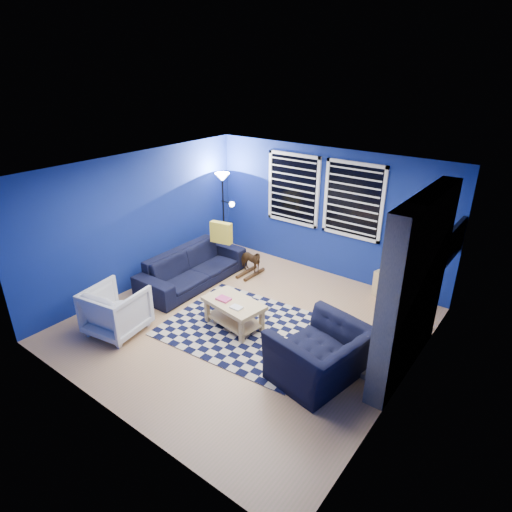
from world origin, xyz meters
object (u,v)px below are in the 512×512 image
at_px(armchair_big, 320,355).
at_px(cabinet, 393,286).
at_px(tv, 453,243).
at_px(armchair_bent, 116,310).
at_px(coffee_table, 234,309).
at_px(rocking_horse, 250,261).
at_px(floor_lamp, 223,189).
at_px(sofa, 193,267).

height_order(armchair_big, cabinet, armchair_big).
bearing_deg(armchair_big, cabinet, -169.08).
xyz_separation_m(tv, armchair_bent, (-3.96, -3.36, -1.02)).
height_order(armchair_bent, coffee_table, armchair_bent).
distance_m(tv, coffee_table, 3.53).
bearing_deg(armchair_big, armchair_bent, -62.69).
distance_m(armchair_bent, cabinet, 4.74).
xyz_separation_m(rocking_horse, floor_lamp, (-1.07, 0.47, 1.18)).
relative_size(armchair_big, armchair_bent, 1.42).
bearing_deg(sofa, rocking_horse, -36.70).
relative_size(sofa, coffee_table, 2.15).
bearing_deg(floor_lamp, armchair_big, -32.56).
relative_size(sofa, cabinet, 3.29).
distance_m(sofa, rocking_horse, 1.15).
relative_size(sofa, armchair_bent, 2.69).
bearing_deg(rocking_horse, coffee_table, -149.63).
bearing_deg(armchair_big, floor_lamp, -111.92).
height_order(sofa, rocking_horse, sofa).
relative_size(armchair_big, coffee_table, 1.13).
bearing_deg(tv, rocking_horse, -171.27).
height_order(sofa, coffee_table, sofa).
height_order(tv, armchair_big, tv).
bearing_deg(rocking_horse, tv, -80.70).
bearing_deg(tv, floor_lamp, -179.08).
relative_size(sofa, armchair_big, 1.89).
bearing_deg(cabinet, rocking_horse, -145.99).
height_order(tv, coffee_table, tv).
distance_m(rocking_horse, floor_lamp, 1.66).
xyz_separation_m(armchair_big, armchair_bent, (-3.09, -0.92, -0.01)).
relative_size(armchair_bent, rocking_horse, 1.47).
bearing_deg(armchair_bent, tv, -148.88).
distance_m(rocking_horse, cabinet, 2.74).
xyz_separation_m(sofa, floor_lamp, (-0.40, 1.40, 1.17)).
bearing_deg(tv, armchair_big, -109.67).
distance_m(sofa, armchair_bent, 1.90).
distance_m(armchair_big, floor_lamp, 4.53).
bearing_deg(floor_lamp, armchair_bent, -79.37).
bearing_deg(floor_lamp, rocking_horse, -23.60).
distance_m(armchair_bent, rocking_horse, 2.86).
bearing_deg(rocking_horse, cabinet, -72.93).
bearing_deg(tv, coffee_table, -139.92).
bearing_deg(armchair_bent, rocking_horse, -108.25).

